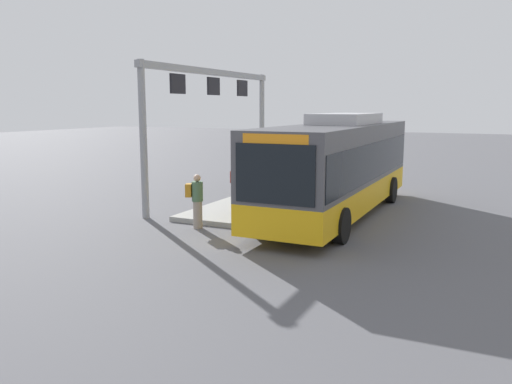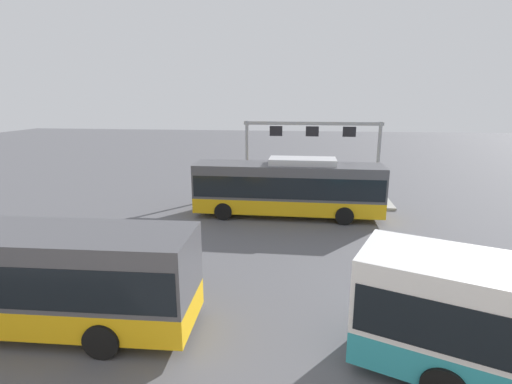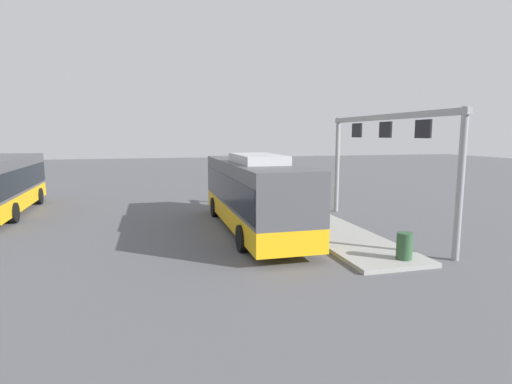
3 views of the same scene
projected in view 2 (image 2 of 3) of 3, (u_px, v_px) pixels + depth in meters
The scene contains 8 objects.
ground_plane at pixel (287, 216), 22.64m from camera, with size 120.00×120.00×0.00m, color #56565B.
platform_curb at pixel (314, 201), 25.54m from camera, with size 10.00×2.80×0.16m, color #9E9E99.
bus_main at pixel (288, 186), 22.20m from camera, with size 10.81×2.73×3.46m.
bus_background_right at pixel (31, 273), 11.27m from camera, with size 9.76×2.95×3.10m.
person_boarding at pixel (234, 187), 26.07m from camera, with size 0.47×0.59×1.67m.
person_waiting_near at pixel (264, 187), 25.39m from camera, with size 0.44×0.59×1.67m.
platform_sign_gantry at pixel (312, 142), 27.02m from camera, with size 9.67×0.24×5.20m.
trash_bin at pixel (380, 194), 25.35m from camera, with size 0.52×0.52×0.90m, color #2D5133.
Camera 2 is at (-0.85, 21.71, 6.79)m, focal length 26.88 mm.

